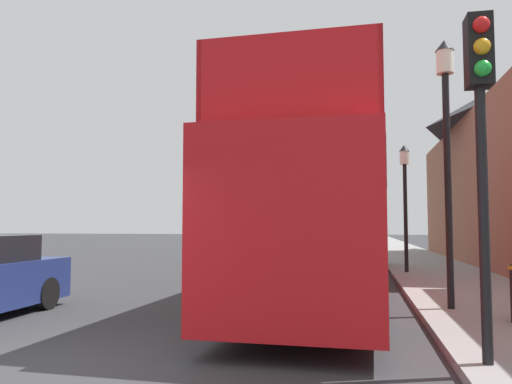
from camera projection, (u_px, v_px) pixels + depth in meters
The scene contains 7 objects.
ground_plane at pixel (285, 258), 26.19m from camera, with size 144.00×144.00×0.00m, color #333335.
sidewalk at pixel (421, 263), 21.96m from camera, with size 3.31×108.00×0.14m.
tour_bus at pixel (326, 216), 11.54m from camera, with size 2.84×11.35×4.24m.
parked_car_ahead_of_bus at pixel (357, 251), 19.17m from camera, with size 1.89×4.19×1.50m.
traffic_signal at pixel (481, 106), 5.78m from camera, with size 0.28×0.42×4.02m.
lamp_post_nearest at pixel (446, 123), 9.60m from camera, with size 0.35×0.35×5.17m.
lamp_post_second at pixel (405, 183), 16.98m from camera, with size 0.35×0.35×4.32m.
Camera 1 is at (3.76, -5.14, 1.70)m, focal length 35.00 mm.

